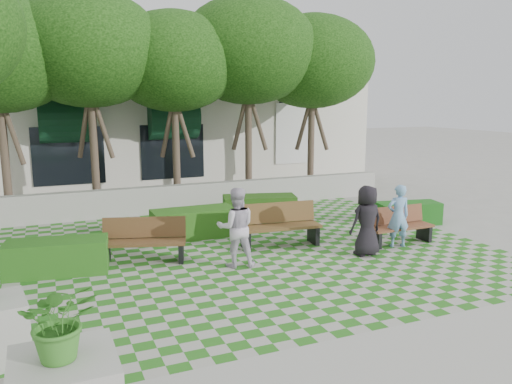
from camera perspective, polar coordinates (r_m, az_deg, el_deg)
name	(u,v)px	position (r m, az deg, el deg)	size (l,w,h in m)	color
ground	(262,265)	(11.41, 0.66, -8.38)	(90.00, 90.00, 0.00)	gray
lawn	(245,253)	(12.29, -1.24, -6.97)	(12.00, 12.00, 0.00)	#2B721E
sidewalk_south	(396,365)	(7.71, 15.69, -18.51)	(16.00, 2.00, 0.01)	#9E9B93
retaining_wall	(188,197)	(16.97, -7.81, -0.61)	(15.00, 0.36, 0.90)	#9E9B93
bench_east	(398,226)	(13.53, 15.97, -3.76)	(1.80, 0.60, 0.95)	brown
bench_mid	(279,226)	(12.80, 2.67, -3.86)	(2.13, 0.90, 1.09)	brown
bench_west	(144,241)	(11.84, -12.69, -5.49)	(2.02, 1.18, 1.01)	#4F331B
hedge_east	(408,213)	(15.70, 16.96, -2.33)	(1.89, 0.76, 0.66)	#155115
hedge_midright	(259,208)	(15.46, 0.39, -1.84)	(2.22, 0.89, 0.78)	#1F4712
hedge_midleft	(194,223)	(13.69, -7.12, -3.54)	(2.24, 0.89, 0.78)	#225115
hedge_west	(57,257)	(11.62, -21.78, -6.90)	(2.10, 0.84, 0.73)	#1F5216
person_blue	(398,216)	(13.10, 15.94, -2.65)	(0.59, 0.39, 1.61)	#77A8D8
person_dark	(367,221)	(12.20, 12.55, -3.23)	(0.83, 0.54, 1.70)	black
person_white	(236,227)	(11.13, -2.29, -4.05)	(0.87, 0.68, 1.80)	silver
tree_row	(126,50)	(16.09, -14.65, 15.47)	(17.70, 13.40, 7.41)	#47382B
building	(161,125)	(24.56, -10.76, 7.58)	(18.00, 8.92, 5.15)	beige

